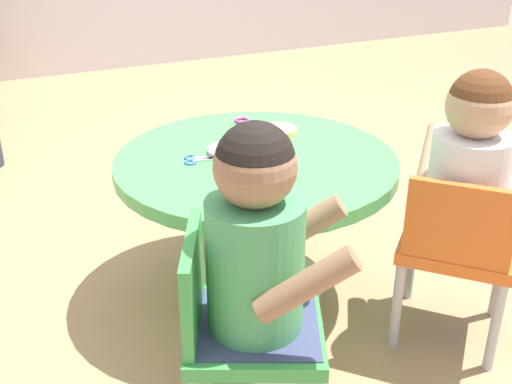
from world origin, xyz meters
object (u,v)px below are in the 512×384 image
Objects in this scene: seated_child_right at (470,165)px; rolling_pin at (270,150)px; child_chair_right at (457,247)px; seated_child_left at (258,239)px; craft_table at (256,192)px; child_chair_left at (240,327)px; craft_scissors at (200,159)px.

seated_child_right is 0.56m from rolling_pin.
seated_child_left is at bearing -172.10° from child_chair_right.
craft_table is 0.61m from child_chair_right.
seated_child_right is (0.71, 0.10, 0.23)m from child_chair_left.
child_chair_left is 2.32× the size of rolling_pin.
seated_child_left is (-0.25, -0.55, 0.18)m from craft_table.
child_chair_right is at bearing -49.55° from craft_table.
seated_child_right reaches higher than rolling_pin.
seated_child_right is 3.59× the size of craft_scissors.
seated_child_left is 0.61m from craft_scissors.
rolling_pin is 0.21m from craft_scissors.
rolling_pin reaches higher than craft_scissors.
craft_table is 0.21m from craft_scissors.
child_chair_right reaches higher than craft_scissors.
craft_scissors is at bearing 81.56° from seated_child_left.
seated_child_left is (0.04, -0.02, 0.23)m from child_chair_left.
child_chair_right is 0.23m from seated_child_right.
seated_child_left is 3.59× the size of craft_scissors.
seated_child_left reaches higher than rolling_pin.
craft_table is at bearing -15.99° from craft_scissors.
seated_child_left is 0.60m from rolling_pin.
seated_child_left is at bearing -98.44° from craft_scissors.
seated_child_right reaches higher than craft_scissors.
craft_table is 1.66× the size of seated_child_right.
child_chair_left is at bearing -173.92° from child_chair_right.
seated_child_left is 1.00× the size of seated_child_right.
child_chair_left is 1.05× the size of seated_child_right.
seated_child_left is 0.95× the size of child_chair_right.
seated_child_left is at bearing -118.49° from rolling_pin.
seated_child_right is at bearing -46.76° from rolling_pin.
seated_child_left and seated_child_right have the same top height.
seated_child_right is (0.03, 0.03, 0.23)m from child_chair_right.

